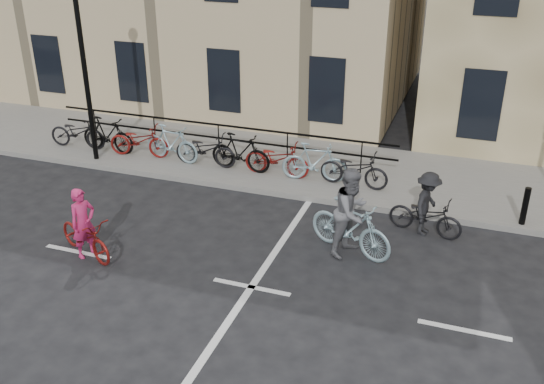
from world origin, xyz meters
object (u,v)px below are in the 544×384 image
(cyclist_pink, at_px, (85,233))
(cyclist_grey, at_px, (351,220))
(cyclist_dark, at_px, (426,210))
(lamp_post, at_px, (81,42))

(cyclist_pink, relative_size, cyclist_grey, 0.88)
(cyclist_grey, relative_size, cyclist_dark, 1.17)
(lamp_post, relative_size, cyclist_dark, 3.00)
(cyclist_grey, bearing_deg, lamp_post, 94.73)
(cyclist_pink, xyz_separation_m, cyclist_dark, (6.65, 3.35, 0.05))
(cyclist_pink, bearing_deg, cyclist_dark, -40.39)
(lamp_post, bearing_deg, cyclist_dark, -6.50)
(cyclist_pink, height_order, cyclist_grey, cyclist_grey)
(cyclist_grey, bearing_deg, cyclist_dark, -24.02)
(lamp_post, bearing_deg, cyclist_grey, -17.05)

